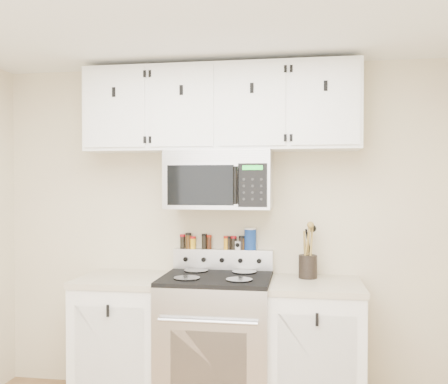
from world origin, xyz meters
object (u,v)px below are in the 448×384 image
Objects in this scene: utensil_crock at (308,265)px; range at (217,341)px; salt_canister at (250,239)px; microwave at (220,180)px.

range is at bearing -165.38° from utensil_crock.
utensil_crock reaches higher than salt_canister.
salt_canister is (0.21, 0.16, -0.45)m from microwave.
range is 2.84× the size of utensil_crock.
salt_canister is (-0.43, 0.12, 0.17)m from utensil_crock.
utensil_crock is 0.47m from salt_canister.
range is at bearing -126.52° from salt_canister.
microwave is at bearing 89.77° from range.
range is 1.45× the size of microwave.
microwave reaches higher than range.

